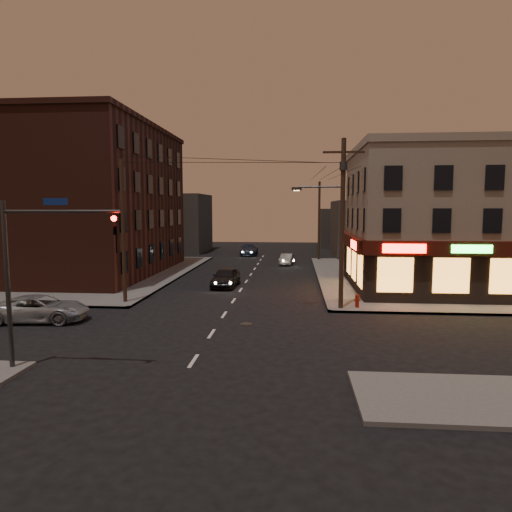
# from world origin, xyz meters

# --- Properties ---
(ground) EXTENTS (120.00, 120.00, 0.00)m
(ground) POSITION_xyz_m (0.00, 0.00, 0.00)
(ground) COLOR black
(ground) RESTS_ON ground
(sidewalk_ne) EXTENTS (24.00, 28.00, 0.15)m
(sidewalk_ne) POSITION_xyz_m (18.00, 19.00, 0.07)
(sidewalk_ne) COLOR #514F4C
(sidewalk_ne) RESTS_ON ground
(sidewalk_nw) EXTENTS (24.00, 28.00, 0.15)m
(sidewalk_nw) POSITION_xyz_m (-18.00, 19.00, 0.07)
(sidewalk_nw) COLOR #514F4C
(sidewalk_nw) RESTS_ON ground
(pizza_building) EXTENTS (15.85, 12.85, 10.50)m
(pizza_building) POSITION_xyz_m (15.93, 13.43, 5.35)
(pizza_building) COLOR gray
(pizza_building) RESTS_ON sidewalk_ne
(brick_apartment) EXTENTS (12.00, 20.00, 13.00)m
(brick_apartment) POSITION_xyz_m (-14.50, 19.00, 6.65)
(brick_apartment) COLOR #442016
(brick_apartment) RESTS_ON sidewalk_nw
(bg_building_ne_a) EXTENTS (10.00, 12.00, 7.00)m
(bg_building_ne_a) POSITION_xyz_m (14.00, 38.00, 3.50)
(bg_building_ne_a) COLOR #3F3D3A
(bg_building_ne_a) RESTS_ON ground
(bg_building_nw) EXTENTS (9.00, 10.00, 8.00)m
(bg_building_nw) POSITION_xyz_m (-13.00, 42.00, 4.00)
(bg_building_nw) COLOR #3F3D3A
(bg_building_nw) RESTS_ON ground
(bg_building_ne_b) EXTENTS (8.00, 8.00, 6.00)m
(bg_building_ne_b) POSITION_xyz_m (12.00, 52.00, 3.00)
(bg_building_ne_b) COLOR #3F3D3A
(bg_building_ne_b) RESTS_ON ground
(utility_pole_main) EXTENTS (4.20, 0.44, 10.00)m
(utility_pole_main) POSITION_xyz_m (6.68, 5.80, 5.76)
(utility_pole_main) COLOR #382619
(utility_pole_main) RESTS_ON sidewalk_ne
(utility_pole_far) EXTENTS (0.26, 0.26, 9.00)m
(utility_pole_far) POSITION_xyz_m (6.80, 32.00, 4.65)
(utility_pole_far) COLOR #382619
(utility_pole_far) RESTS_ON sidewalk_ne
(utility_pole_west) EXTENTS (0.24, 0.24, 9.00)m
(utility_pole_west) POSITION_xyz_m (-6.80, 6.50, 4.65)
(utility_pole_west) COLOR #382619
(utility_pole_west) RESTS_ON sidewalk_nw
(traffic_signal) EXTENTS (4.49, 0.32, 6.47)m
(traffic_signal) POSITION_xyz_m (-5.57, -5.60, 4.16)
(traffic_signal) COLOR #333538
(traffic_signal) RESTS_ON ground
(suv_cross) EXTENTS (5.30, 2.83, 1.42)m
(suv_cross) POSITION_xyz_m (-9.69, 1.64, 0.71)
(suv_cross) COLOR #909498
(suv_cross) RESTS_ON ground
(sedan_near) EXTENTS (2.05, 4.53, 1.51)m
(sedan_near) POSITION_xyz_m (-1.33, 13.32, 0.75)
(sedan_near) COLOR black
(sedan_near) RESTS_ON ground
(sedan_mid) EXTENTS (1.68, 3.72, 1.18)m
(sedan_mid) POSITION_xyz_m (3.15, 27.64, 0.59)
(sedan_mid) COLOR slate
(sedan_mid) RESTS_ON ground
(sedan_far) EXTENTS (2.25, 5.28, 1.52)m
(sedan_far) POSITION_xyz_m (-1.90, 37.32, 0.76)
(sedan_far) COLOR #1C2639
(sedan_far) RESTS_ON ground
(fire_hydrant) EXTENTS (0.36, 0.36, 0.82)m
(fire_hydrant) POSITION_xyz_m (7.80, 6.00, 0.60)
(fire_hydrant) COLOR maroon
(fire_hydrant) RESTS_ON sidewalk_ne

